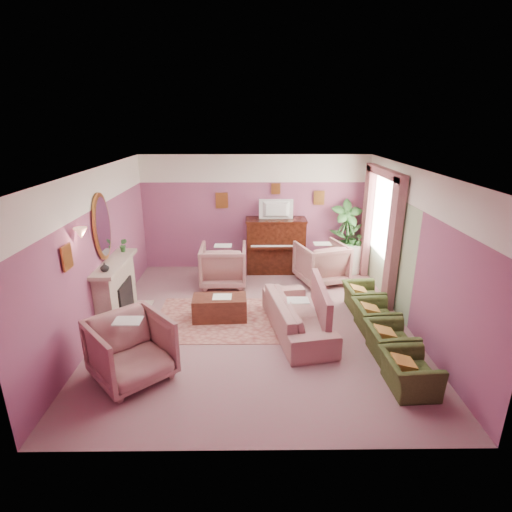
{
  "coord_description": "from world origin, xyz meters",
  "views": [
    {
      "loc": [
        -0.07,
        -6.59,
        3.59
      ],
      "look_at": [
        -0.0,
        0.4,
        1.18
      ],
      "focal_mm": 28.0,
      "sensor_mm": 36.0,
      "label": 1
    }
  ],
  "objects_px": {
    "floral_armchair_front": "(131,346)",
    "olive_chair_b": "(390,337)",
    "floral_armchair_right": "(321,261)",
    "olive_chair_d": "(363,294)",
    "sofa": "(298,310)",
    "piano": "(276,246)",
    "olive_chair_c": "(375,313)",
    "floral_armchair_left": "(223,263)",
    "side_table": "(351,258)",
    "coffee_table": "(220,308)",
    "television": "(276,208)",
    "olive_chair_a": "(410,368)"
  },
  "relations": [
    {
      "from": "floral_armchair_front",
      "to": "olive_chair_b",
      "type": "bearing_deg",
      "value": 7.8
    },
    {
      "from": "floral_armchair_right",
      "to": "olive_chair_d",
      "type": "distance_m",
      "value": 1.54
    },
    {
      "from": "sofa",
      "to": "piano",
      "type": "bearing_deg",
      "value": 94.24
    },
    {
      "from": "olive_chair_c",
      "to": "sofa",
      "type": "bearing_deg",
      "value": -178.71
    },
    {
      "from": "floral_armchair_left",
      "to": "floral_armchair_right",
      "type": "xyz_separation_m",
      "value": [
        2.22,
        0.12,
        0.0
      ]
    },
    {
      "from": "olive_chair_c",
      "to": "side_table",
      "type": "relative_size",
      "value": 1.11
    },
    {
      "from": "floral_armchair_front",
      "to": "olive_chair_c",
      "type": "xyz_separation_m",
      "value": [
        3.9,
        1.35,
        -0.18
      ]
    },
    {
      "from": "piano",
      "to": "floral_armchair_left",
      "type": "distance_m",
      "value": 1.49
    },
    {
      "from": "floral_armchair_front",
      "to": "olive_chair_c",
      "type": "relative_size",
      "value": 1.34
    },
    {
      "from": "olive_chair_b",
      "to": "side_table",
      "type": "height_order",
      "value": "side_table"
    },
    {
      "from": "floral_armchair_right",
      "to": "olive_chair_b",
      "type": "distance_m",
      "value": 3.11
    },
    {
      "from": "coffee_table",
      "to": "side_table",
      "type": "bearing_deg",
      "value": 38.8
    },
    {
      "from": "olive_chair_c",
      "to": "floral_armchair_left",
      "type": "bearing_deg",
      "value": 143.19
    },
    {
      "from": "coffee_table",
      "to": "olive_chair_c",
      "type": "height_order",
      "value": "olive_chair_c"
    },
    {
      "from": "television",
      "to": "coffee_table",
      "type": "height_order",
      "value": "television"
    },
    {
      "from": "olive_chair_d",
      "to": "side_table",
      "type": "bearing_deg",
      "value": 82.57
    },
    {
      "from": "sofa",
      "to": "olive_chair_c",
      "type": "xyz_separation_m",
      "value": [
        1.38,
        0.03,
        -0.09
      ]
    },
    {
      "from": "olive_chair_d",
      "to": "floral_armchair_left",
      "type": "bearing_deg",
      "value": 155.44
    },
    {
      "from": "olive_chair_a",
      "to": "coffee_table",
      "type": "bearing_deg",
      "value": 143.08
    },
    {
      "from": "sofa",
      "to": "floral_armchair_left",
      "type": "height_order",
      "value": "floral_armchair_left"
    },
    {
      "from": "sofa",
      "to": "olive_chair_b",
      "type": "distance_m",
      "value": 1.59
    },
    {
      "from": "floral_armchair_front",
      "to": "side_table",
      "type": "xyz_separation_m",
      "value": [
        4.17,
        4.26,
        -0.17
      ]
    },
    {
      "from": "television",
      "to": "floral_armchair_front",
      "type": "xyz_separation_m",
      "value": [
        -2.3,
        -4.25,
        -1.08
      ]
    },
    {
      "from": "piano",
      "to": "floral_armchair_right",
      "type": "distance_m",
      "value": 1.24
    },
    {
      "from": "coffee_table",
      "to": "olive_chair_d",
      "type": "distance_m",
      "value": 2.81
    },
    {
      "from": "sofa",
      "to": "floral_armchair_front",
      "type": "bearing_deg",
      "value": -152.34
    },
    {
      "from": "piano",
      "to": "television",
      "type": "distance_m",
      "value": 0.95
    },
    {
      "from": "olive_chair_c",
      "to": "floral_armchair_right",
      "type": "bearing_deg",
      "value": 104.82
    },
    {
      "from": "television",
      "to": "olive_chair_d",
      "type": "bearing_deg",
      "value": -52.48
    },
    {
      "from": "television",
      "to": "sofa",
      "type": "bearing_deg",
      "value": -85.68
    },
    {
      "from": "floral_armchair_right",
      "to": "olive_chair_a",
      "type": "xyz_separation_m",
      "value": [
        0.59,
        -3.87,
        -0.18
      ]
    },
    {
      "from": "television",
      "to": "olive_chair_d",
      "type": "height_order",
      "value": "television"
    },
    {
      "from": "sofa",
      "to": "side_table",
      "type": "xyz_separation_m",
      "value": [
        1.65,
        2.93,
        -0.08
      ]
    },
    {
      "from": "sofa",
      "to": "floral_armchair_right",
      "type": "relative_size",
      "value": 2.02
    },
    {
      "from": "television",
      "to": "olive_chair_b",
      "type": "relative_size",
      "value": 1.03
    },
    {
      "from": "piano",
      "to": "olive_chair_c",
      "type": "height_order",
      "value": "piano"
    },
    {
      "from": "piano",
      "to": "sofa",
      "type": "bearing_deg",
      "value": -85.76
    },
    {
      "from": "olive_chair_b",
      "to": "floral_armchair_front",
      "type": "bearing_deg",
      "value": -172.2
    },
    {
      "from": "sofa",
      "to": "olive_chair_d",
      "type": "distance_m",
      "value": 1.62
    },
    {
      "from": "floral_armchair_left",
      "to": "olive_chair_b",
      "type": "distance_m",
      "value": 4.06
    },
    {
      "from": "coffee_table",
      "to": "floral_armchair_left",
      "type": "height_order",
      "value": "floral_armchair_left"
    },
    {
      "from": "floral_armchair_left",
      "to": "olive_chair_a",
      "type": "relative_size",
      "value": 1.34
    },
    {
      "from": "olive_chair_d",
      "to": "olive_chair_c",
      "type": "bearing_deg",
      "value": -90.0
    },
    {
      "from": "floral_armchair_left",
      "to": "olive_chair_d",
      "type": "relative_size",
      "value": 1.34
    },
    {
      "from": "olive_chair_b",
      "to": "olive_chair_c",
      "type": "xyz_separation_m",
      "value": [
        0.0,
        0.82,
        0.0
      ]
    },
    {
      "from": "side_table",
      "to": "floral_armchair_front",
      "type": "bearing_deg",
      "value": -134.43
    },
    {
      "from": "sofa",
      "to": "coffee_table",
      "type": "bearing_deg",
      "value": 161.12
    },
    {
      "from": "olive_chair_a",
      "to": "olive_chair_d",
      "type": "distance_m",
      "value": 2.46
    },
    {
      "from": "olive_chair_d",
      "to": "floral_armchair_right",
      "type": "bearing_deg",
      "value": 112.71
    },
    {
      "from": "floral_armchair_left",
      "to": "side_table",
      "type": "distance_m",
      "value": 3.19
    }
  ]
}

